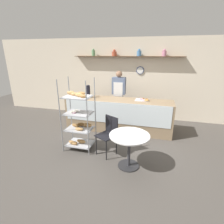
# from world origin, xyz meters

# --- Properties ---
(ground_plane) EXTENTS (14.00, 14.00, 0.00)m
(ground_plane) POSITION_xyz_m (0.00, 0.00, 0.00)
(ground_plane) COLOR #4C4742
(back_wall) EXTENTS (10.00, 0.30, 2.70)m
(back_wall) POSITION_xyz_m (0.00, 2.42, 1.36)
(back_wall) COLOR beige
(back_wall) RESTS_ON ground_plane
(display_counter) EXTENTS (3.08, 0.71, 0.94)m
(display_counter) POSITION_xyz_m (0.00, 1.12, 0.47)
(display_counter) COLOR #937A5B
(display_counter) RESTS_ON ground_plane
(pastry_rack) EXTENTS (0.67, 0.51, 1.69)m
(pastry_rack) POSITION_xyz_m (-0.65, -0.17, 0.74)
(pastry_rack) COLOR gray
(pastry_rack) RESTS_ON ground_plane
(person_worker) EXTENTS (0.41, 0.23, 1.69)m
(person_worker) POSITION_xyz_m (-0.12, 1.70, 0.92)
(person_worker) COLOR #282833
(person_worker) RESTS_ON ground_plane
(cafe_table) EXTENTS (0.79, 0.79, 0.71)m
(cafe_table) POSITION_xyz_m (0.61, -0.59, 0.54)
(cafe_table) COLOR #262628
(cafe_table) RESTS_ON ground_plane
(cafe_chair) EXTENTS (0.52, 0.52, 0.88)m
(cafe_chair) POSITION_xyz_m (0.09, -0.20, 0.54)
(cafe_chair) COLOR black
(cafe_chair) RESTS_ON ground_plane
(coffee_carafe) EXTENTS (0.11, 0.11, 0.38)m
(coffee_carafe) POSITION_xyz_m (-0.92, 1.11, 1.13)
(coffee_carafe) COLOR black
(coffee_carafe) RESTS_ON display_counter
(donut_tray_counter) EXTENTS (0.39, 0.34, 0.05)m
(donut_tray_counter) POSITION_xyz_m (0.69, 1.21, 0.96)
(donut_tray_counter) COLOR silver
(donut_tray_counter) RESTS_ON display_counter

